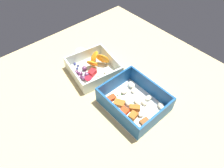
% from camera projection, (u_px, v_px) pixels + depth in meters
% --- Properties ---
extents(table_surface, '(0.80, 0.80, 0.02)m').
position_uv_depth(table_surface, '(111.00, 88.00, 0.70)').
color(table_surface, tan).
rests_on(table_surface, ground).
extents(pasta_container, '(0.19, 0.16, 0.06)m').
position_uv_depth(pasta_container, '(133.00, 102.00, 0.62)').
color(pasta_container, white).
rests_on(pasta_container, table_surface).
extents(fruit_bowl, '(0.18, 0.18, 0.06)m').
position_uv_depth(fruit_bowl, '(93.00, 68.00, 0.72)').
color(fruit_bowl, silver).
rests_on(fruit_bowl, table_surface).
extents(paper_cup_liner, '(0.03, 0.03, 0.02)m').
position_uv_depth(paper_cup_liner, '(80.00, 52.00, 0.80)').
color(paper_cup_liner, white).
rests_on(paper_cup_liner, table_surface).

